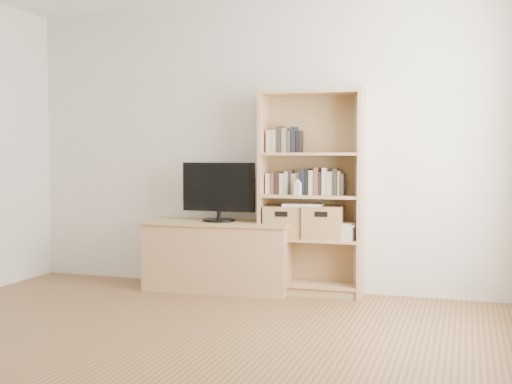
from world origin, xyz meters
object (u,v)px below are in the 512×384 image
at_px(bookshelf, 311,193).
at_px(baby_monitor, 298,189).
at_px(basket_left, 284,221).
at_px(tv_stand, 219,257).
at_px(laptop, 303,205).
at_px(basket_right, 323,222).
at_px(television, 219,191).

height_order(bookshelf, baby_monitor, bookshelf).
bearing_deg(baby_monitor, basket_left, 160.53).
relative_size(tv_stand, basket_left, 3.91).
relative_size(baby_monitor, basket_left, 0.33).
height_order(bookshelf, laptop, bookshelf).
bearing_deg(laptop, tv_stand, -179.32).
bearing_deg(laptop, basket_right, -2.35).
distance_m(baby_monitor, basket_left, 0.34).
xyz_separation_m(bookshelf, basket_right, (0.11, -0.00, -0.25)).
xyz_separation_m(basket_left, basket_right, (0.35, 0.01, 0.00)).
relative_size(baby_monitor, basket_right, 0.32).
relative_size(tv_stand, bookshelf, 0.73).
xyz_separation_m(baby_monitor, basket_right, (0.20, 0.10, -0.29)).
distance_m(basket_left, laptop, 0.23).
height_order(television, basket_right, television).
xyz_separation_m(bookshelf, laptop, (-0.07, -0.01, -0.11)).
bearing_deg(bookshelf, tv_stand, -176.04).
bearing_deg(tv_stand, basket_left, 3.48).
height_order(tv_stand, baby_monitor, baby_monitor).
bearing_deg(laptop, bookshelf, 3.14).
relative_size(television, baby_monitor, 6.12).
xyz_separation_m(television, basket_right, (0.94, 0.08, -0.25)).
bearing_deg(baby_monitor, tv_stand, -168.54).
bearing_deg(tv_stand, laptop, 2.19).
distance_m(tv_stand, basket_left, 0.68).
relative_size(bookshelf, basket_left, 5.35).
distance_m(television, laptop, 0.78).
height_order(bookshelf, television, bookshelf).
bearing_deg(bookshelf, basket_right, -2.60).
bearing_deg(basket_left, bookshelf, -1.33).
distance_m(tv_stand, bookshelf, 1.02).
bearing_deg(bookshelf, laptop, -173.77).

